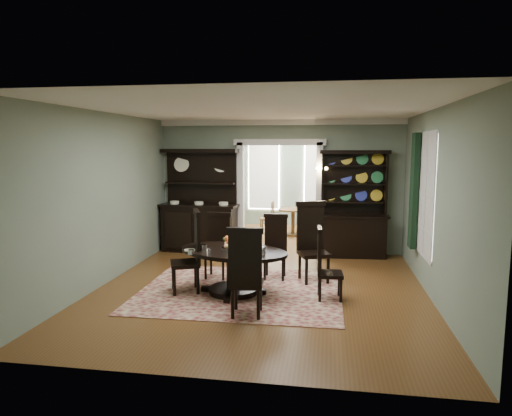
# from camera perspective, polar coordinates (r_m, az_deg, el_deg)

# --- Properties ---
(room) EXTENTS (5.51, 6.01, 3.01)m
(room) POSITION_cam_1_polar(r_m,az_deg,el_deg) (7.51, 0.53, 1.36)
(room) COLOR brown
(room) RESTS_ON ground
(parlor) EXTENTS (3.51, 3.50, 3.01)m
(parlor) POSITION_cam_1_polar(r_m,az_deg,el_deg) (12.95, 4.16, 3.73)
(parlor) COLOR brown
(parlor) RESTS_ON ground
(doorway_trim) EXTENTS (2.08, 0.25, 2.57)m
(doorway_trim) POSITION_cam_1_polar(r_m,az_deg,el_deg) (10.42, 2.96, 3.35)
(doorway_trim) COLOR silver
(doorway_trim) RESTS_ON floor
(right_window) EXTENTS (0.15, 1.47, 2.12)m
(right_window) POSITION_cam_1_polar(r_m,az_deg,el_deg) (8.45, 19.84, 1.77)
(right_window) COLOR white
(right_window) RESTS_ON wall_right
(wall_sconce) EXTENTS (0.27, 0.21, 0.21)m
(wall_sconce) POSITION_cam_1_polar(r_m,az_deg,el_deg) (10.20, 8.21, 4.71)
(wall_sconce) COLOR gold
(wall_sconce) RESTS_ON back_wall_right
(rug) EXTENTS (3.36, 2.86, 0.01)m
(rug) POSITION_cam_1_polar(r_m,az_deg,el_deg) (7.77, -1.95, -10.28)
(rug) COLOR maroon
(rug) RESTS_ON floor
(dining_table) EXTENTS (2.15, 2.15, 0.73)m
(dining_table) POSITION_cam_1_polar(r_m,az_deg,el_deg) (7.53, -2.83, -6.89)
(dining_table) COLOR black
(dining_table) RESTS_ON rug
(centerpiece) EXTENTS (1.36, 0.88, 0.22)m
(centerpiece) POSITION_cam_1_polar(r_m,az_deg,el_deg) (7.44, -3.29, -4.80)
(centerpiece) COLOR white
(centerpiece) RESTS_ON dining_table
(chair_far_left) EXTENTS (0.46, 0.44, 1.19)m
(chair_far_left) POSITION_cam_1_polar(r_m,az_deg,el_deg) (8.49, -4.74, -4.42)
(chair_far_left) COLOR black
(chair_far_left) RESTS_ON rug
(chair_far_mid) EXTENTS (0.45, 0.42, 1.18)m
(chair_far_mid) POSITION_cam_1_polar(r_m,az_deg,el_deg) (8.41, 2.44, -4.57)
(chair_far_mid) COLOR black
(chair_far_mid) RESTS_ON rug
(chair_far_right) EXTENTS (0.67, 0.66, 1.43)m
(chair_far_right) POSITION_cam_1_polar(r_m,az_deg,el_deg) (8.28, 7.00, -3.88)
(chair_far_right) COLOR black
(chair_far_right) RESTS_ON rug
(chair_end_left) EXTENTS (0.63, 0.65, 1.37)m
(chair_end_left) POSITION_cam_1_polar(r_m,az_deg,el_deg) (7.63, -8.03, -5.14)
(chair_end_left) COLOR black
(chair_end_left) RESTS_ON rug
(chair_end_right) EXTENTS (0.43, 0.45, 1.16)m
(chair_end_right) POSITION_cam_1_polar(r_m,az_deg,el_deg) (7.29, 8.49, -6.65)
(chair_end_right) COLOR black
(chair_end_right) RESTS_ON rug
(chair_near) EXTENTS (0.52, 0.49, 1.31)m
(chair_near) POSITION_cam_1_polar(r_m,az_deg,el_deg) (6.42, -1.27, -7.81)
(chair_near) COLOR black
(chair_near) RESTS_ON rug
(sideboard) EXTENTS (1.83, 0.75, 2.35)m
(sideboard) POSITION_cam_1_polar(r_m,az_deg,el_deg) (10.59, -7.00, -0.96)
(sideboard) COLOR black
(sideboard) RESTS_ON floor
(welsh_dresser) EXTENTS (1.52, 0.64, 2.33)m
(welsh_dresser) POSITION_cam_1_polar(r_m,az_deg,el_deg) (10.22, 12.02, -1.27)
(welsh_dresser) COLOR black
(welsh_dresser) RESTS_ON floor
(parlor_table) EXTENTS (0.79, 0.79, 0.73)m
(parlor_table) POSITION_cam_1_polar(r_m,az_deg,el_deg) (12.39, 4.65, -1.28)
(parlor_table) COLOR brown
(parlor_table) RESTS_ON parlor_floor
(parlor_chair_left) EXTENTS (0.39, 0.39, 0.92)m
(parlor_chair_left) POSITION_cam_1_polar(r_m,az_deg,el_deg) (12.51, 1.61, -1.11)
(parlor_chair_left) COLOR brown
(parlor_chair_left) RESTS_ON parlor_floor
(parlor_chair_right) EXTENTS (0.39, 0.39, 0.92)m
(parlor_chair_right) POSITION_cam_1_polar(r_m,az_deg,el_deg) (12.25, 6.84, -1.35)
(parlor_chair_right) COLOR brown
(parlor_chair_right) RESTS_ON parlor_floor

